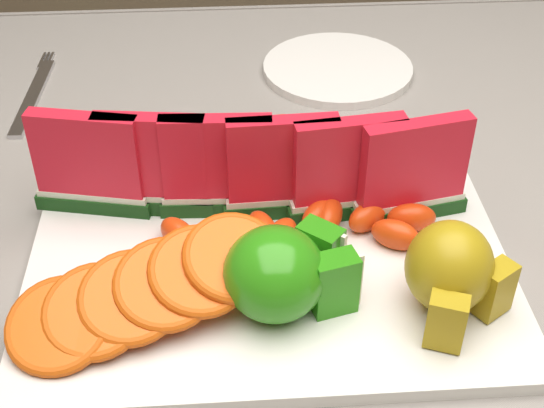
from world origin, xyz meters
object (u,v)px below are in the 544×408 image
platter (268,259)px  pear_cluster (452,271)px  side_plate (338,69)px  fork (34,93)px  apple_cluster (284,273)px

platter → pear_cluster: size_ratio=4.58×
pear_cluster → side_plate: (-0.03, 0.41, -0.05)m
pear_cluster → fork: (-0.38, 0.38, -0.05)m
platter → fork: bearing=129.3°
platter → side_plate: bearing=72.6°
fork → apple_cluster: bearing=-54.7°
pear_cluster → fork: bearing=135.4°
side_plate → fork: side_plate is taller
apple_cluster → pear_cluster: bearing=-5.9°
side_plate → fork: bearing=-175.1°
apple_cluster → side_plate: size_ratio=0.50×
fork → platter: bearing=-50.7°
pear_cluster → fork: size_ratio=0.45×
apple_cluster → side_plate: bearing=76.2°
fork → side_plate: bearing=4.9°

